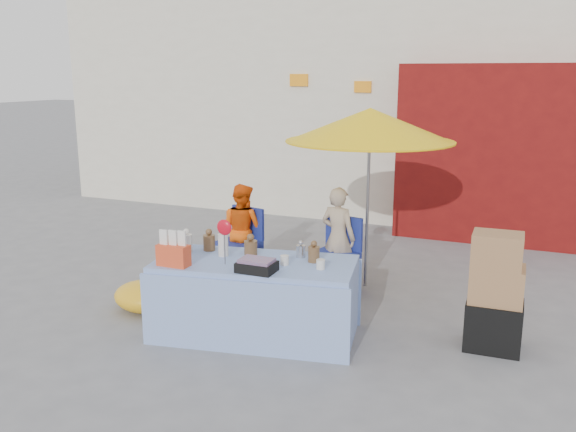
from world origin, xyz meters
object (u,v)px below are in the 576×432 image
at_px(vendor_orange, 242,229).
at_px(chair_left, 238,257).
at_px(market_table, 255,297).
at_px(box_stack, 495,296).
at_px(chair_right, 334,269).
at_px(vendor_beige, 338,238).
at_px(umbrella, 370,126).

bearing_deg(vendor_orange, chair_left, 104.63).
relative_size(market_table, vendor_orange, 1.79).
bearing_deg(box_stack, vendor_orange, 161.47).
bearing_deg(vendor_orange, chair_right, -173.02).
distance_m(market_table, chair_right, 1.51).
distance_m(chair_right, vendor_orange, 1.30).
bearing_deg(market_table, vendor_orange, 110.41).
relative_size(vendor_orange, box_stack, 1.05).
distance_m(vendor_orange, vendor_beige, 1.25).
relative_size(umbrella, box_stack, 1.91).
distance_m(market_table, box_stack, 2.21).
relative_size(chair_left, vendor_orange, 0.74).
xyz_separation_m(vendor_beige, umbrella, (0.30, 0.15, 1.29)).
bearing_deg(chair_right, chair_left, -166.89).
bearing_deg(vendor_beige, market_table, 92.30).
bearing_deg(chair_left, chair_right, 13.11).
bearing_deg(box_stack, chair_left, 163.73).
xyz_separation_m(chair_left, chair_right, (1.25, 0.00, 0.00)).
bearing_deg(market_table, vendor_beige, 69.10).
xyz_separation_m(chair_right, box_stack, (1.83, -0.90, 0.25)).
distance_m(chair_right, vendor_beige, 0.37).
xyz_separation_m(vendor_orange, umbrella, (1.55, 0.15, 1.32)).
bearing_deg(box_stack, chair_right, 153.83).
bearing_deg(chair_left, umbrella, 23.54).
distance_m(chair_left, umbrella, 2.27).
distance_m(chair_right, umbrella, 1.69).
height_order(chair_left, vendor_beige, vendor_beige).
xyz_separation_m(vendor_orange, vendor_beige, (1.25, 0.00, 0.02)).
xyz_separation_m(vendor_orange, box_stack, (3.08, -1.03, -0.07)).
relative_size(chair_left, chair_right, 1.00).
height_order(market_table, chair_left, market_table).
xyz_separation_m(market_table, chair_left, (-0.94, 1.47, -0.12)).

